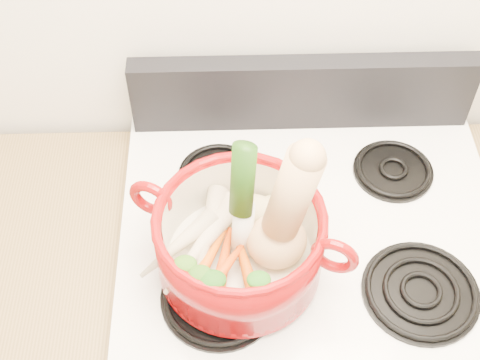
{
  "coord_description": "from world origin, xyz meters",
  "views": [
    {
      "loc": [
        -0.17,
        0.62,
        2.07
      ],
      "look_at": [
        -0.15,
        1.28,
        1.25
      ],
      "focal_mm": 50.0,
      "sensor_mm": 36.0,
      "label": 1
    }
  ],
  "objects_px": {
    "stove_body": "(296,335)",
    "squash": "(279,211)",
    "leek": "(243,205)",
    "dutch_oven": "(240,242)"
  },
  "relations": [
    {
      "from": "stove_body",
      "to": "squash",
      "type": "height_order",
      "value": "squash"
    },
    {
      "from": "stove_body",
      "to": "leek",
      "type": "height_order",
      "value": "leek"
    },
    {
      "from": "stove_body",
      "to": "squash",
      "type": "distance_m",
      "value": 0.69
    },
    {
      "from": "dutch_oven",
      "to": "leek",
      "type": "xyz_separation_m",
      "value": [
        0.01,
        0.01,
        0.1
      ]
    },
    {
      "from": "stove_body",
      "to": "dutch_oven",
      "type": "height_order",
      "value": "dutch_oven"
    },
    {
      "from": "dutch_oven",
      "to": "squash",
      "type": "relative_size",
      "value": 1.09
    },
    {
      "from": "leek",
      "to": "squash",
      "type": "bearing_deg",
      "value": 6.39
    },
    {
      "from": "stove_body",
      "to": "dutch_oven",
      "type": "xyz_separation_m",
      "value": [
        -0.15,
        -0.1,
        0.58
      ]
    },
    {
      "from": "dutch_oven",
      "to": "squash",
      "type": "height_order",
      "value": "squash"
    },
    {
      "from": "stove_body",
      "to": "leek",
      "type": "xyz_separation_m",
      "value": [
        -0.14,
        -0.08,
        0.68
      ]
    }
  ]
}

